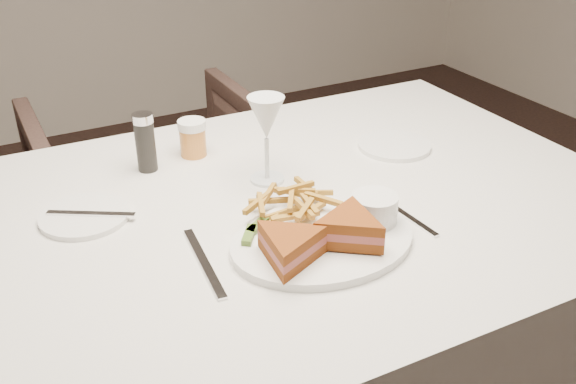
# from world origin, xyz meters

# --- Properties ---
(table) EXTENTS (1.38, 0.94, 0.75)m
(table) POSITION_xyz_m (0.01, 0.15, 0.38)
(table) COLOR silver
(table) RESTS_ON ground
(chair_far) EXTENTS (0.70, 0.66, 0.72)m
(chair_far) POSITION_xyz_m (0.02, 0.98, 0.36)
(chair_far) COLOR #412D28
(chair_far) RESTS_ON ground
(table_setting) EXTENTS (0.83, 0.63, 0.18)m
(table_setting) POSITION_xyz_m (0.01, 0.09, 0.79)
(table_setting) COLOR white
(table_setting) RESTS_ON table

